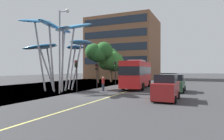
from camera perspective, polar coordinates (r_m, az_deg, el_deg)
ground at (r=19.60m, az=-9.01°, el=-7.55°), size 120.00×240.00×0.10m
red_bus at (r=27.07m, az=7.30°, el=-0.86°), size 3.37×9.79×3.83m
leaf_sculpture at (r=25.51m, az=-15.14°, el=8.67°), size 8.69×8.93×8.70m
traffic_light_kerb_near at (r=22.76m, az=-10.32°, el=0.26°), size 0.28×0.42×3.61m
traffic_light_kerb_far at (r=26.34m, az=-4.48°, el=-0.26°), size 0.28×0.42×3.27m
traffic_light_island_mid at (r=33.25m, az=0.96°, el=0.57°), size 0.28×0.42×3.88m
car_parked_near at (r=17.16m, az=15.46°, el=-5.04°), size 1.94×4.33×2.18m
car_parked_mid at (r=23.92m, az=18.09°, el=-3.78°), size 1.94×4.26×1.99m
street_lamp at (r=21.99m, az=-14.47°, el=8.00°), size 1.33×0.44×9.02m
tree_pavement_near at (r=37.26m, az=-3.81°, el=5.16°), size 5.02×4.24×7.80m
tree_pavement_far at (r=40.08m, az=-0.53°, el=2.93°), size 4.74×5.99×7.01m
pedestrian at (r=23.47m, az=-2.58°, el=-4.01°), size 0.34×0.34×1.73m
backdrop_building at (r=56.64m, az=3.45°, el=6.03°), size 18.18×14.69×16.67m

